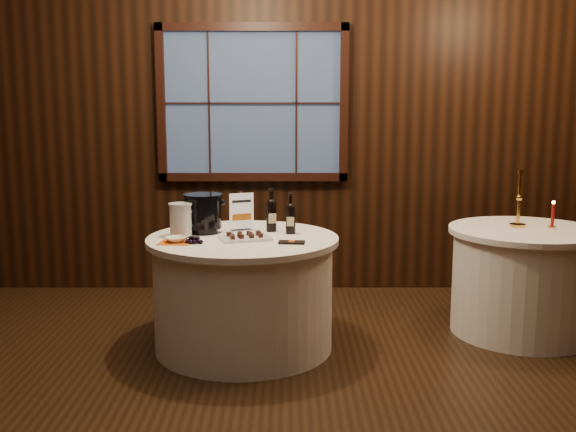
{
  "coord_description": "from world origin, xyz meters",
  "views": [
    {
      "loc": [
        0.3,
        -3.4,
        1.65
      ],
      "look_at": [
        0.3,
        0.9,
        0.93
      ],
      "focal_mm": 42.0,
      "sensor_mm": 36.0,
      "label": 1
    }
  ],
  "objects_px": {
    "ice_bucket": "(203,212)",
    "glass_pitcher": "(181,220)",
    "cracker_bowl": "(176,239)",
    "sign_stand": "(241,218)",
    "red_candle": "(553,217)",
    "chocolate_box": "(292,242)",
    "port_bottle_right": "(291,216)",
    "main_table": "(243,292)",
    "brass_candlestick": "(519,206)",
    "grape_bunch": "(194,240)",
    "port_bottle_left": "(271,213)",
    "chocolate_plate": "(245,237)",
    "side_table": "(523,280)"
  },
  "relations": [
    {
      "from": "port_bottle_right",
      "to": "red_candle",
      "type": "bearing_deg",
      "value": 8.29
    },
    {
      "from": "cracker_bowl",
      "to": "main_table",
      "type": "bearing_deg",
      "value": 23.65
    },
    {
      "from": "main_table",
      "to": "ice_bucket",
      "type": "relative_size",
      "value": 4.77
    },
    {
      "from": "glass_pitcher",
      "to": "red_candle",
      "type": "relative_size",
      "value": 1.13
    },
    {
      "from": "grape_bunch",
      "to": "side_table",
      "type": "bearing_deg",
      "value": 12.4
    },
    {
      "from": "sign_stand",
      "to": "brass_candlestick",
      "type": "distance_m",
      "value": 1.99
    },
    {
      "from": "port_bottle_right",
      "to": "main_table",
      "type": "bearing_deg",
      "value": -158.9
    },
    {
      "from": "port_bottle_right",
      "to": "cracker_bowl",
      "type": "bearing_deg",
      "value": -156.17
    },
    {
      "from": "glass_pitcher",
      "to": "cracker_bowl",
      "type": "bearing_deg",
      "value": -115.66
    },
    {
      "from": "main_table",
      "to": "brass_candlestick",
      "type": "bearing_deg",
      "value": 10.56
    },
    {
      "from": "port_bottle_left",
      "to": "port_bottle_right",
      "type": "height_order",
      "value": "port_bottle_left"
    },
    {
      "from": "ice_bucket",
      "to": "chocolate_plate",
      "type": "bearing_deg",
      "value": -38.38
    },
    {
      "from": "cracker_bowl",
      "to": "port_bottle_right",
      "type": "bearing_deg",
      "value": 21.63
    },
    {
      "from": "ice_bucket",
      "to": "red_candle",
      "type": "bearing_deg",
      "value": 3.83
    },
    {
      "from": "ice_bucket",
      "to": "glass_pitcher",
      "type": "height_order",
      "value": "ice_bucket"
    },
    {
      "from": "sign_stand",
      "to": "grape_bunch",
      "type": "relative_size",
      "value": 1.48
    },
    {
      "from": "main_table",
      "to": "side_table",
      "type": "height_order",
      "value": "same"
    },
    {
      "from": "port_bottle_left",
      "to": "red_candle",
      "type": "distance_m",
      "value": 2.0
    },
    {
      "from": "ice_bucket",
      "to": "brass_candlestick",
      "type": "bearing_deg",
      "value": 5.65
    },
    {
      "from": "ice_bucket",
      "to": "brass_candlestick",
      "type": "relative_size",
      "value": 0.65
    },
    {
      "from": "sign_stand",
      "to": "red_candle",
      "type": "distance_m",
      "value": 2.21
    },
    {
      "from": "side_table",
      "to": "chocolate_plate",
      "type": "distance_m",
      "value": 2.06
    },
    {
      "from": "cracker_bowl",
      "to": "red_candle",
      "type": "height_order",
      "value": "red_candle"
    },
    {
      "from": "port_bottle_left",
      "to": "red_candle",
      "type": "height_order",
      "value": "port_bottle_left"
    },
    {
      "from": "chocolate_box",
      "to": "glass_pitcher",
      "type": "height_order",
      "value": "glass_pitcher"
    },
    {
      "from": "port_bottle_right",
      "to": "grape_bunch",
      "type": "distance_m",
      "value": 0.7
    },
    {
      "from": "main_table",
      "to": "side_table",
      "type": "xyz_separation_m",
      "value": [
        2.0,
        0.3,
        0.0
      ]
    },
    {
      "from": "ice_bucket",
      "to": "chocolate_box",
      "type": "distance_m",
      "value": 0.71
    },
    {
      "from": "side_table",
      "to": "chocolate_plate",
      "type": "xyz_separation_m",
      "value": [
        -1.98,
        -0.39,
        0.4
      ]
    },
    {
      "from": "port_bottle_left",
      "to": "chocolate_box",
      "type": "bearing_deg",
      "value": -84.24
    },
    {
      "from": "glass_pitcher",
      "to": "chocolate_plate",
      "type": "bearing_deg",
      "value": -37.6
    },
    {
      "from": "main_table",
      "to": "sign_stand",
      "type": "relative_size",
      "value": 4.58
    },
    {
      "from": "main_table",
      "to": "red_candle",
      "type": "xyz_separation_m",
      "value": [
        2.19,
        0.31,
        0.46
      ]
    },
    {
      "from": "sign_stand",
      "to": "glass_pitcher",
      "type": "relative_size",
      "value": 1.24
    },
    {
      "from": "port_bottle_right",
      "to": "chocolate_box",
      "type": "height_order",
      "value": "port_bottle_right"
    },
    {
      "from": "sign_stand",
      "to": "grape_bunch",
      "type": "bearing_deg",
      "value": -147.92
    },
    {
      "from": "ice_bucket",
      "to": "chocolate_box",
      "type": "height_order",
      "value": "ice_bucket"
    },
    {
      "from": "port_bottle_right",
      "to": "chocolate_box",
      "type": "relative_size",
      "value": 1.68
    },
    {
      "from": "sign_stand",
      "to": "cracker_bowl",
      "type": "xyz_separation_m",
      "value": [
        -0.4,
        -0.36,
        -0.08
      ]
    },
    {
      "from": "brass_candlestick",
      "to": "chocolate_box",
      "type": "bearing_deg",
      "value": -160.51
    },
    {
      "from": "brass_candlestick",
      "to": "side_table",
      "type": "bearing_deg",
      "value": -58.23
    },
    {
      "from": "main_table",
      "to": "grape_bunch",
      "type": "distance_m",
      "value": 0.54
    },
    {
      "from": "sign_stand",
      "to": "port_bottle_right",
      "type": "xyz_separation_m",
      "value": [
        0.34,
        -0.07,
        0.03
      ]
    },
    {
      "from": "port_bottle_right",
      "to": "glass_pitcher",
      "type": "relative_size",
      "value": 1.24
    },
    {
      "from": "chocolate_box",
      "to": "glass_pitcher",
      "type": "distance_m",
      "value": 0.78
    },
    {
      "from": "main_table",
      "to": "ice_bucket",
      "type": "xyz_separation_m",
      "value": [
        -0.28,
        0.14,
        0.52
      ]
    },
    {
      "from": "chocolate_plate",
      "to": "cracker_bowl",
      "type": "height_order",
      "value": "chocolate_plate"
    },
    {
      "from": "red_candle",
      "to": "chocolate_box",
      "type": "bearing_deg",
      "value": -164.34
    },
    {
      "from": "ice_bucket",
      "to": "cracker_bowl",
      "type": "distance_m",
      "value": 0.38
    },
    {
      "from": "port_bottle_left",
      "to": "grape_bunch",
      "type": "distance_m",
      "value": 0.64
    }
  ]
}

